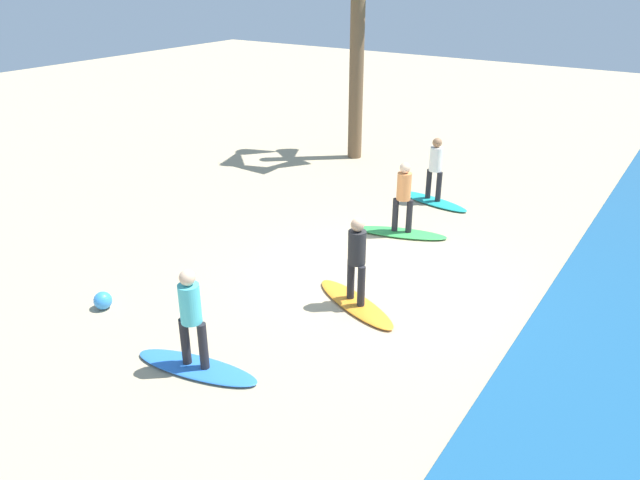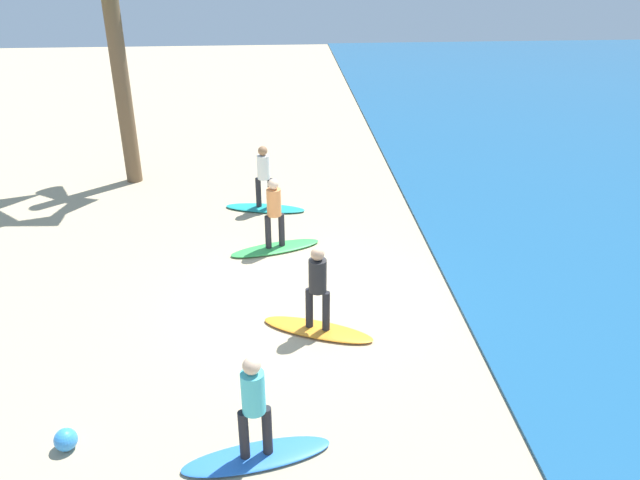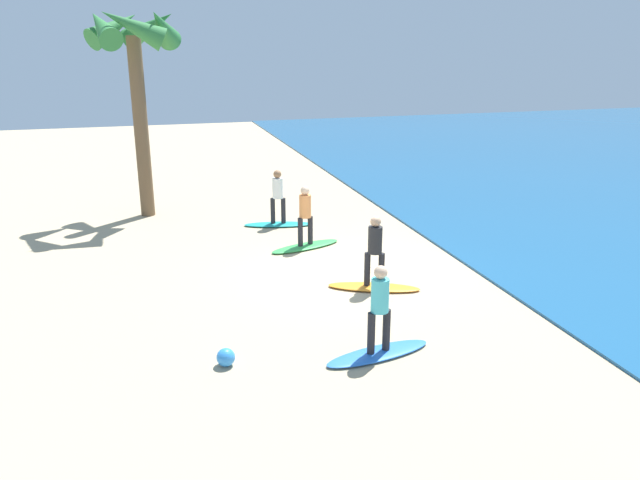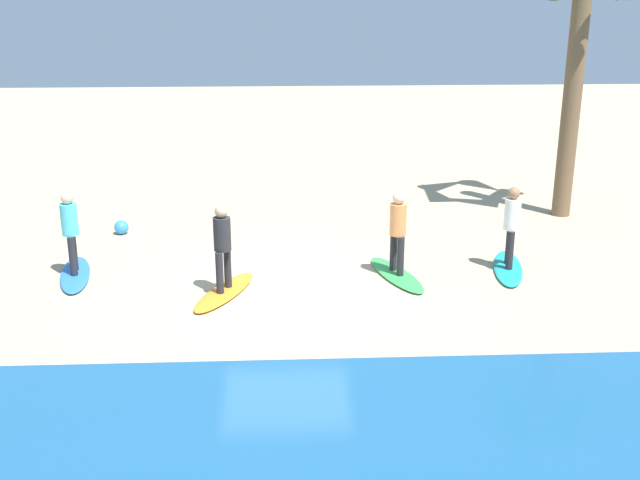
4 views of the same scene
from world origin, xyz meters
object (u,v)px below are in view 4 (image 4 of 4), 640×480
(surfboard_orange, at_px, (225,292))
(surfboard_blue, at_px, (75,274))
(surfer_green, at_px, (398,227))
(surfboard_teal, at_px, (508,268))
(beach_ball, at_px, (122,227))
(surfer_orange, at_px, (223,241))
(surfer_blue, at_px, (70,226))
(surfer_teal, at_px, (512,221))
(surfboard_green, at_px, (396,275))

(surfboard_orange, distance_m, surfboard_blue, 3.19)
(surfer_green, relative_size, surfboard_orange, 0.78)
(surfboard_teal, relative_size, beach_ball, 6.41)
(surfer_orange, bearing_deg, surfer_blue, -19.36)
(surfer_green, bearing_deg, surfer_blue, -2.88)
(surfer_teal, xyz_separation_m, surfer_blue, (8.64, -0.07, 0.00))
(beach_ball, bearing_deg, surfboard_green, 153.10)
(surfboard_teal, height_order, beach_ball, beach_ball)
(surfer_blue, bearing_deg, beach_ball, -98.31)
(surfboard_blue, height_order, surfer_blue, surfer_blue)
(surfboard_blue, bearing_deg, surfer_blue, -11.09)
(surfboard_green, relative_size, surfer_orange, 1.28)
(surfboard_green, relative_size, surfer_green, 1.28)
(surfer_orange, height_order, beach_ball, surfer_orange)
(surfboard_blue, relative_size, beach_ball, 6.41)
(surfer_green, xyz_separation_m, surfboard_orange, (3.32, 0.74, -0.99))
(surfboard_blue, distance_m, surfer_blue, 0.99)
(surfer_teal, relative_size, surfboard_green, 0.78)
(surfer_orange, bearing_deg, surfer_teal, -170.04)
(beach_ball, bearing_deg, surfer_blue, 81.69)
(surfboard_blue, bearing_deg, surfboard_green, 76.03)
(surfer_teal, height_order, surfboard_green, surfer_teal)
(surfer_teal, relative_size, beach_ball, 5.01)
(surfboard_orange, distance_m, surfer_blue, 3.34)
(surfboard_teal, height_order, surfboard_blue, same)
(surfboard_teal, distance_m, beach_ball, 8.69)
(surfboard_orange, xyz_separation_m, surfer_blue, (3.01, -1.06, 0.99))
(surfer_teal, height_order, beach_ball, surfer_teal)
(surfer_teal, bearing_deg, surfer_blue, -0.46)
(surfboard_orange, relative_size, beach_ball, 6.41)
(surfboard_green, height_order, surfer_orange, surfer_orange)
(surfer_teal, xyz_separation_m, surfboard_green, (2.30, 0.25, -0.99))
(surfer_teal, relative_size, surfer_orange, 1.00)
(surfboard_orange, xyz_separation_m, beach_ball, (2.62, -3.75, 0.12))
(surfboard_green, distance_m, surfer_orange, 3.55)
(beach_ball, bearing_deg, surfer_orange, 124.89)
(surfer_green, xyz_separation_m, beach_ball, (5.94, -3.01, -0.87))
(surfboard_teal, bearing_deg, surfer_orange, -67.55)
(beach_ball, bearing_deg, surfer_teal, 161.46)
(surfer_teal, bearing_deg, surfer_orange, 9.96)
(surfer_green, relative_size, beach_ball, 5.01)
(surfboard_teal, bearing_deg, beach_ball, -96.04)
(surfer_teal, bearing_deg, surfboard_blue, -0.46)
(surfer_green, distance_m, surfer_blue, 6.34)
(surfboard_teal, distance_m, surfboard_orange, 5.71)
(surfboard_orange, bearing_deg, surfer_orange, -156.55)
(surfer_orange, distance_m, surfer_blue, 3.19)
(surfer_teal, relative_size, surfboard_blue, 0.78)
(surfer_teal, height_order, surfboard_orange, surfer_teal)
(surfer_green, height_order, surfer_blue, same)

